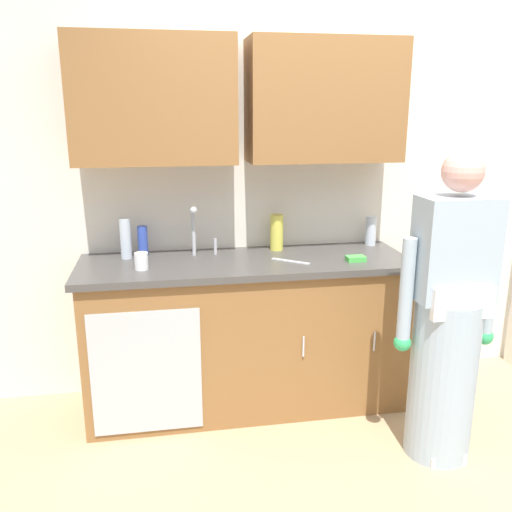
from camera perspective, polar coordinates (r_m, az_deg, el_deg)
name	(u,v)px	position (r m, az deg, el deg)	size (l,w,h in m)	color
ground_plane	(368,459)	(3.13, 11.76, -20.25)	(9.00, 9.00, 0.00)	tan
kitchen_wall_with_uppers	(302,163)	(3.48, 4.90, 9.78)	(4.80, 0.44, 2.70)	silver
counter_cabinet	(245,336)	(3.37, -1.13, -8.44)	(1.90, 0.62, 0.90)	brown
countertop	(245,263)	(3.21, -1.12, -0.71)	(1.96, 0.66, 0.04)	#474442
sink	(203,264)	(3.19, -5.67, -0.80)	(0.50, 0.36, 0.35)	#B7BABF
person_at_sink	(447,333)	(2.96, 19.53, -7.72)	(0.55, 0.34, 1.62)	white
bottle_water_short	(143,241)	(3.33, -11.88, 1.54)	(0.06, 0.06, 0.19)	#334CB2
bottle_cleaner_spray	(371,231)	(3.61, 12.04, 2.63)	(0.07, 0.07, 0.19)	silver
bottle_dish_liquid	(277,232)	(3.40, 2.20, 2.51)	(0.08, 0.08, 0.23)	#D8D14C
bottle_water_tall	(126,238)	(3.29, -13.62, 1.82)	(0.07, 0.07, 0.24)	silver
cup_by_sink	(141,261)	(3.06, -12.03, -0.53)	(0.08, 0.08, 0.10)	white
knife_on_counter	(291,261)	(3.16, 3.68, -0.55)	(0.24, 0.02, 0.01)	silver
sponge	(356,259)	(3.22, 10.51, -0.27)	(0.11, 0.07, 0.03)	#4CBF4C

